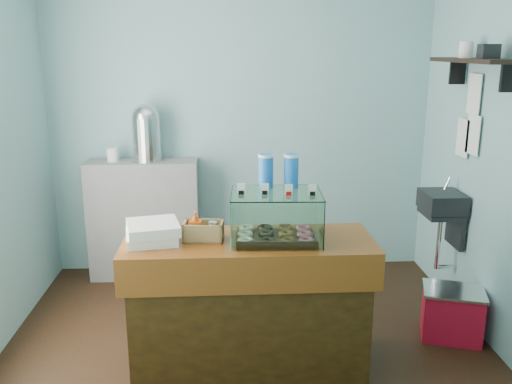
{
  "coord_description": "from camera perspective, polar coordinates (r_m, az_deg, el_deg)",
  "views": [
    {
      "loc": [
        -0.14,
        -3.51,
        2.08
      ],
      "look_at": [
        0.05,
        -0.15,
        1.19
      ],
      "focal_mm": 38.0,
      "sensor_mm": 36.0,
      "label": 1
    }
  ],
  "objects": [
    {
      "name": "display_case",
      "position": [
        3.45,
        2.18,
        -2.1
      ],
      "size": [
        0.59,
        0.44,
        0.53
      ],
      "rotation": [
        0.0,
        0.0,
        -0.05
      ],
      "color": "#372010",
      "rests_on": "counter"
    },
    {
      "name": "red_cooler",
      "position": [
        4.34,
        19.93,
        -11.92
      ],
      "size": [
        0.51,
        0.44,
        0.38
      ],
      "rotation": [
        0.0,
        0.0,
        -0.31
      ],
      "color": "red",
      "rests_on": "ground"
    },
    {
      "name": "back_shelf",
      "position": [
        5.12,
        -11.66,
        -2.83
      ],
      "size": [
        1.0,
        0.32,
        1.1
      ],
      "primitive_type": "cube",
      "color": "gray",
      "rests_on": "ground"
    },
    {
      "name": "ground",
      "position": [
        4.08,
        -0.87,
        -15.78
      ],
      "size": [
        3.5,
        3.5,
        0.0
      ],
      "primitive_type": "plane",
      "color": "black",
      "rests_on": "ground"
    },
    {
      "name": "condiment_crate",
      "position": [
        3.46,
        -5.73,
        -3.98
      ],
      "size": [
        0.26,
        0.17,
        0.19
      ],
      "rotation": [
        0.0,
        0.0,
        -0.1
      ],
      "color": "#A77F53",
      "rests_on": "counter"
    },
    {
      "name": "pastry_boxes",
      "position": [
        3.48,
        -10.86,
        -4.16
      ],
      "size": [
        0.38,
        0.38,
        0.13
      ],
      "rotation": [
        0.0,
        0.0,
        0.17
      ],
      "color": "white",
      "rests_on": "counter"
    },
    {
      "name": "room_shell",
      "position": [
        3.54,
        -0.56,
        8.78
      ],
      "size": [
        3.54,
        3.04,
        2.82
      ],
      "color": "#84BEC0",
      "rests_on": "ground"
    },
    {
      "name": "coffee_urn",
      "position": [
        4.93,
        -11.46,
        6.29
      ],
      "size": [
        0.28,
        0.28,
        0.51
      ],
      "color": "silver",
      "rests_on": "back_shelf"
    },
    {
      "name": "counter",
      "position": [
        3.64,
        -0.72,
        -11.62
      ],
      "size": [
        1.6,
        0.6,
        0.9
      ],
      "color": "#432A0D",
      "rests_on": "ground"
    }
  ]
}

